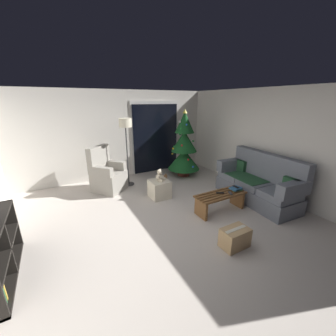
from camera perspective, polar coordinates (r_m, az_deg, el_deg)
The scene contains 18 objects.
ground_plane at distance 4.03m, azimuth -0.19°, elevation -15.22°, with size 7.00×7.00×0.00m, color #BCB2A8.
wall_back at distance 6.30m, azimuth -13.82°, elevation 8.77°, with size 5.72×0.12×2.50m, color silver.
wall_right at distance 5.45m, azimuth 27.39°, elevation 5.88°, with size 0.12×6.00×2.50m, color silver.
patio_door_frame at distance 6.68m, azimuth -3.40°, elevation 8.44°, with size 1.60×0.02×2.20m, color silver.
patio_door_glass at distance 6.67m, azimuth -3.33°, elevation 7.99°, with size 1.50×0.02×2.10m, color black.
couch at distance 5.19m, azimuth 23.44°, elevation -3.93°, with size 0.92×1.99×1.08m.
coffee_table at distance 4.47m, azimuth 14.10°, elevation -8.36°, with size 1.10×0.40×0.40m.
remote_black at distance 4.42m, azimuth 14.04°, elevation -6.61°, with size 0.04×0.16×0.02m, color black.
remote_graphite at distance 4.46m, azimuth 16.69°, elevation -6.62°, with size 0.04×0.16×0.02m, color #333338.
book_stack at distance 4.65m, azimuth 18.08°, elevation -5.40°, with size 0.27×0.20×0.07m.
cell_phone at distance 4.65m, azimuth 18.07°, elevation -4.91°, with size 0.07×0.14×0.01m, color black.
christmas_tree at distance 6.23m, azimuth 4.42°, elevation 5.63°, with size 0.95×0.96×1.98m.
armchair at distance 5.51m, azimuth -16.30°, elevation -1.88°, with size 0.96×0.97×1.13m.
floor_lamp at distance 5.48m, azimuth -11.50°, elevation 10.30°, with size 0.32×0.32×1.78m.
ottoman at distance 4.97m, azimuth -2.36°, elevation -5.73°, with size 0.44×0.44×0.42m, color beige.
teddy_bear_cream at distance 4.84m, azimuth -2.30°, elevation -2.18°, with size 0.21×0.22×0.29m.
teddy_bear_chestnut_by_tree at distance 5.77m, azimuth -0.79°, elevation -3.19°, with size 0.21×0.21×0.29m.
cardboard_box_taped_mid_floor at distance 3.60m, azimuth 17.81°, elevation -17.68°, with size 0.44×0.29×0.32m.
Camera 1 is at (-1.61, -2.96, 2.21)m, focal length 22.29 mm.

